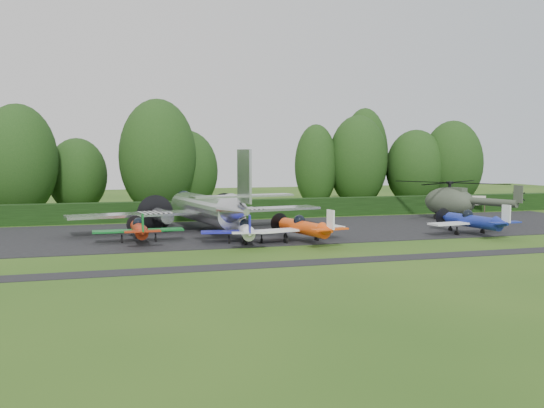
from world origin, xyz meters
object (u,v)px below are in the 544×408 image
object	(u,v)px
sign_board	(471,201)
light_plane_blue	(473,221)
helicopter	(450,199)
transport_plane	(206,209)
light_plane_red	(139,229)
light_plane_orange	(304,227)
light_plane_white	(246,230)

from	to	relation	value
sign_board	light_plane_blue	bearing A→B (deg)	-140.55
helicopter	transport_plane	bearing A→B (deg)	-155.39
light_plane_red	sign_board	xyz separation A→B (m)	(39.15, 14.19, 0.23)
light_plane_orange	helicopter	xyz separation A→B (m)	(20.07, 11.22, 0.94)
light_plane_red	light_plane_blue	size ratio (longest dim) A/B	0.91
light_plane_red	light_plane_white	distance (m)	8.19
light_plane_white	light_plane_red	bearing A→B (deg)	151.08
light_plane_blue	sign_board	xyz separation A→B (m)	(11.89, 17.45, 0.13)
transport_plane	light_plane_red	world-z (taller)	transport_plane
light_plane_blue	helicopter	distance (m)	12.15
light_plane_white	light_plane_blue	distance (m)	19.56
light_plane_white	helicopter	distance (m)	26.70
light_plane_red	light_plane_white	size ratio (longest dim) A/B	1.02
light_plane_red	light_plane_white	bearing A→B (deg)	-19.46
transport_plane	light_plane_blue	xyz separation A→B (m)	(21.17, -8.25, -0.87)
light_plane_orange	light_plane_blue	size ratio (longest dim) A/B	1.00
light_plane_red	helicopter	world-z (taller)	helicopter
transport_plane	light_plane_white	distance (m)	7.99
light_plane_red	light_plane_blue	bearing A→B (deg)	-6.46
light_plane_white	helicopter	bearing A→B (deg)	14.25
light_plane_red	light_plane_orange	xyz separation A→B (m)	(12.12, -3.43, 0.11)
transport_plane	light_plane_white	bearing A→B (deg)	-69.02
light_plane_orange	light_plane_white	bearing A→B (deg)	-176.49
light_plane_blue	sign_board	distance (m)	21.12
transport_plane	light_plane_blue	size ratio (longest dim) A/B	2.93
light_plane_white	light_plane_blue	size ratio (longest dim) A/B	0.89
transport_plane	light_plane_white	size ratio (longest dim) A/B	3.29
light_plane_blue	helicopter	size ratio (longest dim) A/B	0.55
light_plane_red	light_plane_orange	bearing A→B (deg)	-15.43
transport_plane	light_plane_orange	world-z (taller)	transport_plane
transport_plane	light_plane_white	xyz separation A→B (m)	(1.61, -7.76, -1.00)
light_plane_white	light_plane_orange	xyz separation A→B (m)	(4.42, -0.65, 0.13)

